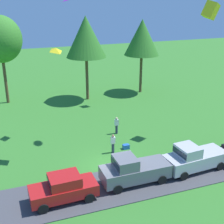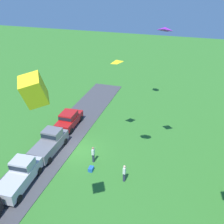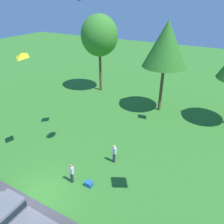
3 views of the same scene
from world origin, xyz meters
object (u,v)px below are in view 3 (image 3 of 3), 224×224
person_beside_suv (114,154)px  cooler_box (89,184)px  kite_diamond_low_drifter (22,55)px  car_pickup_by_flagpole (15,221)px  tree_left_of_center (99,36)px  person_on_lawn (71,173)px  tree_far_left (166,44)px

person_beside_suv → cooler_box: 3.37m
kite_diamond_low_drifter → cooler_box: bearing=-7.4°
car_pickup_by_flagpole → tree_left_of_center: tree_left_of_center is taller
person_on_lawn → kite_diamond_low_drifter: kite_diamond_low_drifter is taller
tree_far_left → kite_diamond_low_drifter: tree_far_left is taller
car_pickup_by_flagpole → person_on_lawn: (0.25, 4.81, -0.23)m
tree_left_of_center → cooler_box: bearing=-61.1°
car_pickup_by_flagpole → cooler_box: bearing=72.7°
person_beside_suv → cooler_box: person_beside_suv is taller
car_pickup_by_flagpole → person_on_lawn: bearing=87.0°
person_beside_suv → tree_left_of_center: (-9.55, 13.36, 6.95)m
car_pickup_by_flagpole → tree_far_left: 20.91m
tree_far_left → cooler_box: size_ratio=18.65×
person_beside_suv → tree_far_left: size_ratio=0.16×
tree_left_of_center → tree_far_left: (9.80, -2.09, 0.11)m
cooler_box → car_pickup_by_flagpole: bearing=-107.3°
tree_left_of_center → tree_far_left: bearing=-12.0°
tree_left_of_center → person_on_lawn: bearing=-65.1°
car_pickup_by_flagpole → tree_left_of_center: (-7.61, 21.73, 6.72)m
person_beside_suv → cooler_box: size_ratio=3.05×
cooler_box → kite_diamond_low_drifter: size_ratio=0.58×
car_pickup_by_flagpole → person_beside_suv: car_pickup_by_flagpole is taller
tree_left_of_center → cooler_box: (9.20, -16.64, -7.63)m
person_beside_suv → tree_left_of_center: size_ratio=0.16×
tree_left_of_center → person_beside_suv: bearing=-54.4°
tree_left_of_center → kite_diamond_low_drifter: tree_left_of_center is taller
cooler_box → tree_left_of_center: bearing=118.9°
person_on_lawn → kite_diamond_low_drifter: 9.14m
tree_far_left → kite_diamond_low_drifter: size_ratio=10.90×
person_beside_suv → kite_diamond_low_drifter: size_ratio=1.79×
car_pickup_by_flagpole → person_beside_suv: 8.59m
kite_diamond_low_drifter → tree_far_left: bearing=66.1°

